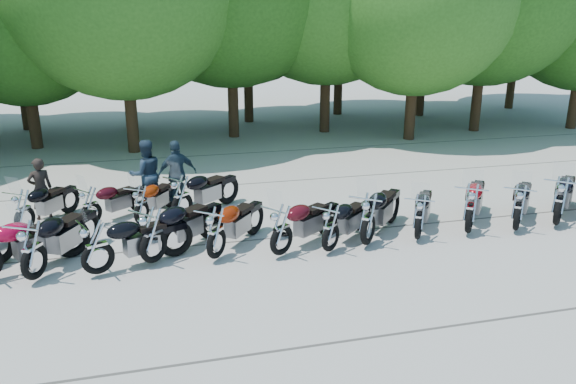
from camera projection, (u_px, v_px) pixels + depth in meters
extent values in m
plane|color=#A6A095|center=(305.00, 263.00, 11.73)|extent=(90.00, 90.00, 0.00)
cylinder|color=#3A2614|center=(32.00, 106.00, 21.43)|extent=(0.44, 0.44, 3.31)
sphere|color=#286319|center=(18.00, 5.00, 20.32)|extent=(7.31, 7.31, 7.31)
cylinder|color=#3A2614|center=(130.00, 100.00, 20.71)|extent=(0.44, 0.44, 3.93)
cylinder|color=#3A2614|center=(233.00, 88.00, 23.34)|extent=(0.44, 0.44, 4.13)
cylinder|color=#3A2614|center=(325.00, 85.00, 24.40)|extent=(0.44, 0.44, 4.09)
cylinder|color=#3A2614|center=(411.00, 96.00, 22.95)|extent=(0.44, 0.44, 3.62)
cylinder|color=#3A2614|center=(478.00, 86.00, 24.63)|extent=(0.44, 0.44, 3.98)
cylinder|color=#3A2614|center=(576.00, 91.00, 25.26)|extent=(0.44, 0.44, 3.41)
cylinder|color=#3A2614|center=(23.00, 90.00, 24.97)|extent=(0.44, 0.44, 3.52)
cylinder|color=#3A2614|center=(128.00, 90.00, 25.54)|extent=(0.44, 0.44, 3.42)
sphere|color=#286319|center=(121.00, 2.00, 24.40)|extent=(7.56, 7.56, 7.56)
cylinder|color=#3A2614|center=(248.00, 85.00, 26.85)|extent=(0.44, 0.44, 3.56)
cylinder|color=#3A2614|center=(338.00, 78.00, 28.88)|extent=(0.44, 0.44, 3.76)
cylinder|color=#3A2614|center=(421.00, 80.00, 28.55)|extent=(0.44, 0.44, 3.63)
cylinder|color=#3A2614|center=(513.00, 68.00, 30.68)|extent=(0.44, 0.44, 4.37)
imported|color=black|center=(40.00, 189.00, 14.07)|extent=(0.67, 0.55, 1.59)
imported|color=#213346|center=(146.00, 174.00, 14.86)|extent=(1.04, 0.89, 1.85)
imported|color=#1F3341|center=(177.00, 174.00, 14.97)|extent=(1.14, 0.68, 1.81)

